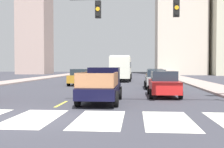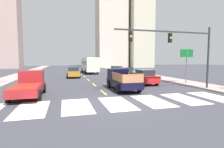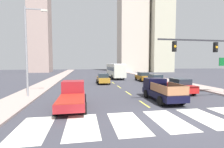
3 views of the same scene
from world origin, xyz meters
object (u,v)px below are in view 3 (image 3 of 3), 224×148
at_px(pickup_stakebed, 160,90).
at_px(sedan_near_right, 103,79).
at_px(sedan_near_left, 155,80).
at_px(sedan_far, 179,86).
at_px(city_bus, 115,70).
at_px(streetlight_left, 28,48).
at_px(sedan_mid, 143,77).
at_px(pickup_dark, 72,95).

bearing_deg(pickup_stakebed, sedan_near_right, 107.40).
height_order(pickup_stakebed, sedan_near_right, pickup_stakebed).
distance_m(sedan_near_left, sedan_far, 6.54).
relative_size(city_bus, sedan_near_right, 2.45).
xyz_separation_m(pickup_stakebed, streetlight_left, (-12.57, 3.15, 4.03)).
distance_m(sedan_near_left, sedan_mid, 6.12).
xyz_separation_m(sedan_near_left, sedan_near_right, (-7.73, 3.55, 0.00)).
relative_size(city_bus, sedan_far, 2.45).
xyz_separation_m(pickup_dark, sedan_near_right, (4.12, 13.91, -0.06)).
distance_m(sedan_mid, streetlight_left, 21.14).
xyz_separation_m(pickup_stakebed, sedan_far, (3.81, 2.83, -0.08)).
height_order(sedan_near_left, streetlight_left, streetlight_left).
xyz_separation_m(pickup_dark, sedan_far, (11.88, 3.83, -0.06)).
xyz_separation_m(sedan_near_left, streetlight_left, (-16.35, -6.21, 4.11)).
relative_size(sedan_near_left, sedan_near_right, 1.00).
bearing_deg(sedan_mid, city_bus, 120.68).
distance_m(sedan_near_right, streetlight_left, 13.66).
xyz_separation_m(city_bus, sedan_near_left, (3.77, -13.01, -1.09)).
xyz_separation_m(city_bus, streetlight_left, (-12.58, -19.22, 3.02)).
bearing_deg(sedan_near_left, city_bus, 105.23).
relative_size(pickup_stakebed, sedan_far, 1.18).
bearing_deg(city_bus, sedan_near_left, -73.24).
xyz_separation_m(pickup_dark, sedan_mid, (12.17, 16.47, -0.06)).
bearing_deg(sedan_far, sedan_near_right, 127.89).
distance_m(city_bus, streetlight_left, 23.17).
height_order(sedan_far, streetlight_left, streetlight_left).
bearing_deg(sedan_near_left, pickup_dark, -139.77).
xyz_separation_m(city_bus, sedan_far, (3.79, -19.54, -1.09)).
distance_m(pickup_dark, sedan_mid, 20.48).
relative_size(pickup_dark, sedan_near_left, 1.18).
bearing_deg(sedan_near_left, pickup_stakebed, -112.93).
bearing_deg(streetlight_left, sedan_mid, 36.46).
bearing_deg(pickup_stakebed, pickup_dark, -172.54).
bearing_deg(city_bus, sedan_far, -78.41).
distance_m(sedan_far, streetlight_left, 16.89).
distance_m(city_bus, sedan_mid, 8.10).
distance_m(pickup_dark, city_bus, 24.75).
bearing_deg(sedan_mid, pickup_stakebed, -104.83).
bearing_deg(streetlight_left, pickup_dark, -42.64).
relative_size(pickup_dark, sedan_far, 1.18).
xyz_separation_m(sedan_mid, streetlight_left, (-16.67, -12.32, 4.11)).
xyz_separation_m(pickup_stakebed, pickup_dark, (-8.07, -1.00, -0.02)).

